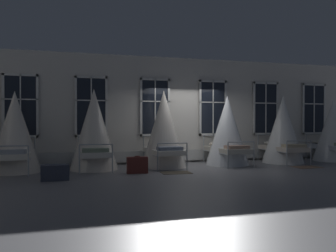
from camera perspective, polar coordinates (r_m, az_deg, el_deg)
name	(u,v)px	position (r m, az deg, el deg)	size (l,w,h in m)	color
ground	(198,167)	(11.06, 4.86, -6.49)	(27.98, 27.98, 0.00)	slate
back_wall_with_windows	(184,110)	(12.29, 2.51, 2.53)	(14.99, 0.10, 3.55)	silver
window_bank	(185,132)	(12.18, 2.69, -0.92)	(11.41, 0.10, 2.75)	black
cot_first	(15,133)	(10.61, -23.19, -1.04)	(1.38, 1.84, 2.23)	#9EA3A8
cot_second	(94,131)	(10.53, -11.70, -0.74)	(1.38, 1.85, 2.33)	#9EA3A8
cot_third	(164,130)	(10.88, -0.68, -0.67)	(1.38, 1.83, 2.33)	#9EA3A8
cot_fourth	(227,131)	(11.62, 9.41, -0.85)	(1.38, 1.85, 2.22)	#9EA3A8
cot_fifth	(283,130)	(12.66, 17.82, -0.68)	(1.38, 1.86, 2.25)	#9EA3A8
cot_sixth	(333,131)	(13.94, 24.78, -0.74)	(1.38, 1.83, 2.17)	#9EA3A8
rug_third	(176,173)	(9.76, 1.29, -7.43)	(0.80, 0.56, 0.01)	brown
rug_fifth	(307,167)	(11.69, 21.23, -6.12)	(0.80, 0.56, 0.01)	brown
suitcase_dark	(137,165)	(9.67, -4.92, -6.21)	(0.57, 0.25, 0.47)	#5B231E
travel_trunk	(55,172)	(8.96, -17.55, -7.06)	(0.64, 0.40, 0.37)	#2D3342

